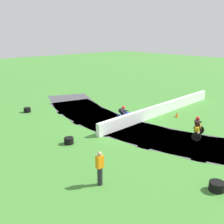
% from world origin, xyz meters
% --- Properties ---
extents(ground_plane, '(120.00, 120.00, 0.00)m').
position_xyz_m(ground_plane, '(0.00, 0.00, 0.00)').
color(ground_plane, '#428433').
extents(track_asphalt, '(8.27, 25.43, 0.01)m').
position_xyz_m(track_asphalt, '(0.89, 0.04, 0.00)').
color(track_asphalt, '#47474C').
rests_on(track_asphalt, ground).
extents(safety_barrier, '(14.96, 1.01, 0.90)m').
position_xyz_m(safety_barrier, '(4.87, 0.23, 0.45)').
color(safety_barrier, white).
rests_on(safety_barrier, ground).
extents(motorcycle_lead_blue, '(1.68, 0.84, 1.43)m').
position_xyz_m(motorcycle_lead_blue, '(0.66, 0.63, 0.64)').
color(motorcycle_lead_blue, black).
rests_on(motorcycle_lead_blue, ground).
extents(motorcycle_chase_yellow, '(1.67, 1.18, 1.42)m').
position_xyz_m(motorcycle_chase_yellow, '(2.26, -4.61, 0.66)').
color(motorcycle_chase_yellow, black).
rests_on(motorcycle_chase_yellow, ground).
extents(tire_stack_near, '(0.59, 0.59, 0.40)m').
position_xyz_m(tire_stack_near, '(-3.34, 8.50, 0.20)').
color(tire_stack_near, black).
rests_on(tire_stack_near, ground).
extents(tire_stack_mid_a, '(0.59, 0.59, 0.40)m').
position_xyz_m(tire_stack_mid_a, '(-4.65, 0.22, 0.20)').
color(tire_stack_mid_a, black).
rests_on(tire_stack_mid_a, ground).
extents(tire_stack_mid_b, '(0.68, 0.68, 0.40)m').
position_xyz_m(tire_stack_mid_b, '(-2.85, -8.53, 0.20)').
color(tire_stack_mid_b, black).
rests_on(tire_stack_mid_b, ground).
extents(track_marshal, '(0.34, 0.24, 1.63)m').
position_xyz_m(track_marshal, '(-6.29, -4.69, 0.82)').
color(track_marshal, '#232328').
rests_on(track_marshal, ground).
extents(traffic_cone, '(0.28, 0.28, 0.44)m').
position_xyz_m(traffic_cone, '(4.99, -1.15, 0.22)').
color(traffic_cone, orange).
rests_on(traffic_cone, ground).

